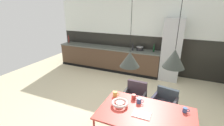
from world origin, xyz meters
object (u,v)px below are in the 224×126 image
at_px(mug_wide_latte, 134,97).
at_px(pendant_lamp_over_table_near, 130,59).
at_px(armchair_near_window, 135,94).
at_px(open_book, 141,115).
at_px(bottle_vinegar_dark, 133,48).
at_px(mug_white_ceramic, 139,101).
at_px(mug_glass_clear, 185,110).
at_px(armchair_far_side, 165,100).
at_px(bottle_spice_small, 69,39).
at_px(mug_short_terracotta, 115,94).
at_px(cooking_pot, 140,49).
at_px(fruit_bowl, 120,103).
at_px(dining_table, 146,115).
at_px(pendant_lamp_over_table_far, 174,58).
at_px(refrigerator_column, 171,50).
at_px(bottle_oil_tall, 154,48).

distance_m(mug_wide_latte, pendant_lamp_over_table_near, 0.92).
bearing_deg(armchair_near_window, open_book, 111.23).
bearing_deg(bottle_vinegar_dark, mug_white_ceramic, -71.11).
bearing_deg(mug_glass_clear, open_book, -150.58).
distance_m(armchair_far_side, pendant_lamp_over_table_near, 1.60).
distance_m(open_book, bottle_spice_small, 5.28).
distance_m(mug_short_terracotta, cooking_pot, 2.98).
height_order(fruit_bowl, mug_glass_clear, same).
distance_m(cooking_pot, pendant_lamp_over_table_near, 3.36).
bearing_deg(bottle_vinegar_dark, armchair_far_side, -57.25).
xyz_separation_m(armchair_near_window, fruit_bowl, (-0.05, -0.88, 0.29)).
bearing_deg(cooking_pot, mug_glass_clear, -62.67).
xyz_separation_m(mug_white_ceramic, mug_glass_clear, (0.77, 0.05, -0.01)).
xyz_separation_m(dining_table, fruit_bowl, (-0.47, 0.02, 0.09)).
distance_m(armchair_near_window, fruit_bowl, 0.93).
distance_m(cooking_pot, bottle_vinegar_dark, 0.26).
height_order(mug_wide_latte, bottle_vinegar_dark, bottle_vinegar_dark).
height_order(mug_wide_latte, cooking_pot, cooking_pot).
xyz_separation_m(bottle_spice_small, pendant_lamp_over_table_far, (4.43, -3.28, 0.69)).
relative_size(cooking_pot, bottle_spice_small, 0.81).
bearing_deg(mug_short_terracotta, refrigerator_column, 74.46).
bearing_deg(pendant_lamp_over_table_far, armchair_far_side, 94.73).
distance_m(bottle_spice_small, pendant_lamp_over_table_near, 5.06).
xyz_separation_m(mug_glass_clear, bottle_oil_tall, (-1.03, 2.97, 0.24)).
bearing_deg(armchair_near_window, mug_white_ceramic, 110.91).
bearing_deg(mug_short_terracotta, armchair_near_window, 68.55).
height_order(armchair_near_window, mug_short_terracotta, mug_short_terracotta).
relative_size(armchair_near_window, mug_glass_clear, 6.67).
height_order(armchair_far_side, mug_short_terracotta, mug_short_terracotta).
distance_m(armchair_far_side, bottle_spice_small, 4.98).
height_order(mug_white_ceramic, pendant_lamp_over_table_far, pendant_lamp_over_table_far).
bearing_deg(open_book, armchair_near_window, 110.41).
distance_m(dining_table, open_book, 0.11).
xyz_separation_m(fruit_bowl, pendant_lamp_over_table_far, (0.79, -0.02, 0.95)).
height_order(mug_glass_clear, bottle_spice_small, bottle_spice_small).
bearing_deg(armchair_far_side, open_book, 85.47).
height_order(mug_glass_clear, cooking_pot, cooking_pot).
bearing_deg(dining_table, bottle_vinegar_dark, 110.46).
bearing_deg(mug_wide_latte, cooking_pot, 102.20).
height_order(bottle_oil_tall, pendant_lamp_over_table_far, pendant_lamp_over_table_far).
bearing_deg(bottle_spice_small, mug_short_terracotta, -41.01).
xyz_separation_m(armchair_far_side, fruit_bowl, (-0.71, -0.92, 0.31)).
bearing_deg(mug_short_terracotta, pendant_lamp_over_table_near, -38.56).
bearing_deg(armchair_far_side, bottle_spice_small, -16.68).
distance_m(refrigerator_column, armchair_near_window, 2.42).
height_order(bottle_oil_tall, bottle_spice_small, bottle_spice_small).
height_order(armchair_near_window, cooking_pot, cooking_pot).
xyz_separation_m(armchair_near_window, bottle_vinegar_dark, (-0.74, 2.22, 0.51)).
xyz_separation_m(armchair_near_window, bottle_oil_tall, (-0.02, 2.36, 0.52)).
height_order(armchair_far_side, bottle_vinegar_dark, bottle_vinegar_dark).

